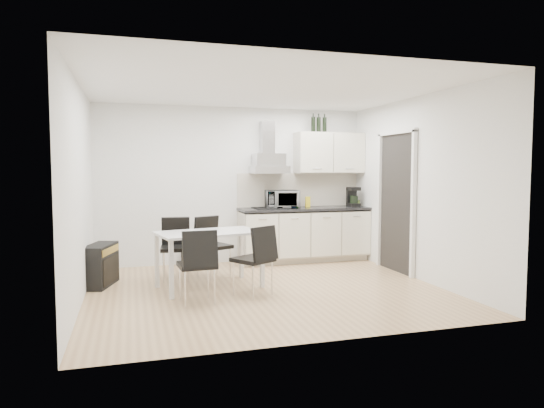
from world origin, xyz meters
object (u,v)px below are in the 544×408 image
(dining_table, at_px, (209,238))
(chair_far_left, at_px, (176,249))
(chair_near_right, at_px, (253,260))
(floor_speaker, at_px, (187,257))
(chair_far_right, at_px, (214,247))
(kitchenette, at_px, (306,213))
(guitar_amp, at_px, (100,265))
(chair_near_left, at_px, (197,266))

(dining_table, height_order, chair_far_left, chair_far_left)
(chair_near_right, relative_size, floor_speaker, 3.36)
(chair_far_right, height_order, chair_near_right, same)
(kitchenette, height_order, guitar_amp, kitchenette)
(dining_table, bearing_deg, chair_far_left, 111.80)
(chair_far_left, distance_m, chair_near_right, 1.40)
(chair_far_left, bearing_deg, dining_table, 129.21)
(chair_near_right, bearing_deg, kitchenette, 21.94)
(chair_far_left, xyz_separation_m, guitar_amp, (-1.01, -0.07, -0.16))
(chair_near_left, height_order, chair_near_right, same)
(chair_far_left, height_order, chair_near_right, same)
(guitar_amp, bearing_deg, chair_near_left, -29.21)
(chair_far_left, distance_m, chair_near_left, 1.28)
(guitar_amp, bearing_deg, floor_speaker, 57.54)
(kitchenette, distance_m, chair_far_right, 1.94)
(chair_far_right, xyz_separation_m, chair_near_left, (-0.42, -1.30, 0.00))
(chair_far_left, bearing_deg, kitchenette, -154.38)
(chair_near_right, bearing_deg, chair_near_left, 160.45)
(kitchenette, distance_m, dining_table, 2.36)
(chair_near_left, relative_size, floor_speaker, 3.36)
(chair_far_right, bearing_deg, chair_near_left, 47.60)
(floor_speaker, bearing_deg, chair_near_right, -77.92)
(chair_near_right, distance_m, floor_speaker, 2.22)
(floor_speaker, bearing_deg, chair_far_right, -76.92)
(kitchenette, height_order, chair_far_left, kitchenette)
(chair_near_left, bearing_deg, dining_table, 65.77)
(kitchenette, height_order, chair_near_left, kitchenette)
(guitar_amp, distance_m, floor_speaker, 1.67)
(chair_near_left, xyz_separation_m, guitar_amp, (-1.14, 1.21, -0.16))
(kitchenette, distance_m, chair_far_left, 2.45)
(guitar_amp, bearing_deg, chair_far_left, 21.45)
(kitchenette, bearing_deg, guitar_amp, -164.56)
(dining_table, height_order, guitar_amp, dining_table)
(chair_near_right, height_order, floor_speaker, chair_near_right)
(chair_near_left, bearing_deg, floor_speaker, 82.83)
(dining_table, bearing_deg, chair_far_right, 63.39)
(chair_far_right, relative_size, floor_speaker, 3.36)
(dining_table, bearing_deg, floor_speaker, 82.69)
(floor_speaker, bearing_deg, kitchenette, -8.05)
(chair_far_left, xyz_separation_m, floor_speaker, (0.26, 1.00, -0.31))
(chair_far_left, relative_size, chair_near_left, 1.00)
(floor_speaker, bearing_deg, chair_near_left, -96.61)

